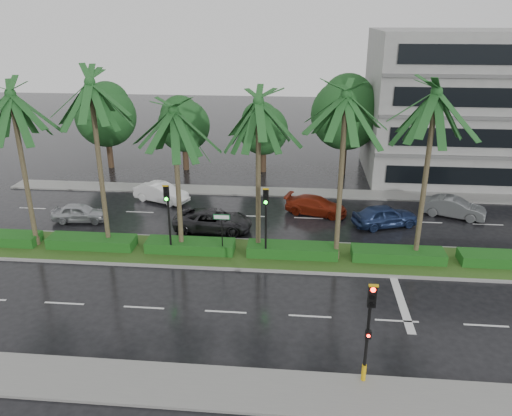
# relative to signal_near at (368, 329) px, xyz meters

# --- Properties ---
(ground) EXTENTS (120.00, 120.00, 0.00)m
(ground) POSITION_rel_signal_near_xyz_m (-6.00, 9.39, -2.50)
(ground) COLOR black
(ground) RESTS_ON ground
(near_sidewalk) EXTENTS (40.00, 2.40, 0.12)m
(near_sidewalk) POSITION_rel_signal_near_xyz_m (-6.00, -0.81, -2.44)
(near_sidewalk) COLOR slate
(near_sidewalk) RESTS_ON ground
(far_sidewalk) EXTENTS (40.00, 2.00, 0.12)m
(far_sidewalk) POSITION_rel_signal_near_xyz_m (-6.00, 21.39, -2.44)
(far_sidewalk) COLOR slate
(far_sidewalk) RESTS_ON ground
(median) EXTENTS (36.00, 4.00, 0.15)m
(median) POSITION_rel_signal_near_xyz_m (-6.00, 10.39, -2.42)
(median) COLOR gray
(median) RESTS_ON ground
(hedge) EXTENTS (35.20, 1.40, 0.60)m
(hedge) POSITION_rel_signal_near_xyz_m (-6.00, 10.39, -2.05)
(hedge) COLOR #1A4C15
(hedge) RESTS_ON median
(lane_markings) EXTENTS (34.00, 13.06, 0.01)m
(lane_markings) POSITION_rel_signal_near_xyz_m (-2.96, 8.96, -2.50)
(lane_markings) COLOR silver
(lane_markings) RESTS_ON ground
(palm_row) EXTENTS (26.30, 4.20, 10.50)m
(palm_row) POSITION_rel_signal_near_xyz_m (-7.25, 10.41, 6.07)
(palm_row) COLOR #3C3522
(palm_row) RESTS_ON median
(signal_near) EXTENTS (0.34, 0.45, 4.36)m
(signal_near) POSITION_rel_signal_near_xyz_m (0.00, 0.00, 0.00)
(signal_near) COLOR black
(signal_near) RESTS_ON near_sidewalk
(signal_median_left) EXTENTS (0.34, 0.42, 4.36)m
(signal_median_left) POSITION_rel_signal_near_xyz_m (-10.00, 9.69, 0.49)
(signal_median_left) COLOR black
(signal_median_left) RESTS_ON median
(signal_median_right) EXTENTS (0.34, 0.42, 4.36)m
(signal_median_right) POSITION_rel_signal_near_xyz_m (-4.50, 9.69, 0.49)
(signal_median_right) COLOR black
(signal_median_right) RESTS_ON median
(street_sign) EXTENTS (0.95, 0.09, 2.60)m
(street_sign) POSITION_rel_signal_near_xyz_m (-7.00, 9.87, -0.38)
(street_sign) COLOR black
(street_sign) RESTS_ON median
(bg_trees) EXTENTS (33.16, 5.96, 8.61)m
(bg_trees) POSITION_rel_signal_near_xyz_m (-5.36, 26.98, 2.36)
(bg_trees) COLOR #392C1A
(bg_trees) RESTS_ON ground
(building) EXTENTS (16.00, 10.00, 12.00)m
(building) POSITION_rel_signal_near_xyz_m (11.00, 27.39, 3.50)
(building) COLOR gray
(building) RESTS_ON ground
(car_silver) EXTENTS (1.75, 3.76, 1.25)m
(car_silver) POSITION_rel_signal_near_xyz_m (-17.50, 14.42, -1.88)
(car_silver) COLOR #A7AAAF
(car_silver) RESTS_ON ground
(car_white) EXTENTS (2.94, 4.48, 1.40)m
(car_white) POSITION_rel_signal_near_xyz_m (-13.00, 18.64, -1.81)
(car_white) COLOR white
(car_white) RESTS_ON ground
(car_darkgrey) EXTENTS (2.37, 5.08, 1.41)m
(car_darkgrey) POSITION_rel_signal_near_xyz_m (-8.23, 13.73, -1.80)
(car_darkgrey) COLOR #242427
(car_darkgrey) RESTS_ON ground
(car_red) EXTENTS (2.89, 4.67, 1.26)m
(car_red) POSITION_rel_signal_near_xyz_m (-1.50, 17.25, -1.87)
(car_red) COLOR maroon
(car_red) RESTS_ON ground
(car_blue) EXTENTS (3.07, 4.64, 1.47)m
(car_blue) POSITION_rel_signal_near_xyz_m (3.00, 15.51, -1.77)
(car_blue) COLOR navy
(car_blue) RESTS_ON ground
(car_grey) EXTENTS (2.90, 4.44, 1.38)m
(car_grey) POSITION_rel_signal_near_xyz_m (7.98, 17.61, -1.81)
(car_grey) COLOR #5A5D5F
(car_grey) RESTS_ON ground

